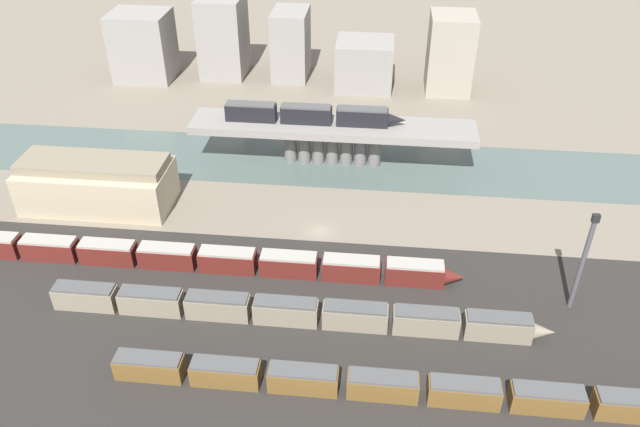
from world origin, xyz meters
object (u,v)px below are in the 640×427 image
object	(u,v)px
warehouse_building	(97,183)
train_yard_mid	(293,312)
train_yard_near	(432,390)
signal_tower	(583,262)
train_yard_far	(204,259)
train_on_bridge	(312,115)

from	to	relation	value
warehouse_building	train_yard_mid	bearing A→B (deg)	-34.09
train_yard_near	signal_tower	distance (m)	29.87
train_yard_mid	train_yard_far	xyz separation A→B (m)	(-16.00, 10.74, -0.03)
train_yard_mid	warehouse_building	bearing A→B (deg)	145.91
train_on_bridge	signal_tower	bearing A→B (deg)	-42.42
train_yard_far	signal_tower	distance (m)	57.48
warehouse_building	signal_tower	xyz separation A→B (m)	(81.24, -19.75, 4.09)
train_on_bridge	train_yard_near	xyz separation A→B (m)	(22.12, -59.43, -8.99)
warehouse_building	signal_tower	size ratio (longest dim) A/B	1.61
train_yard_mid	train_on_bridge	bearing A→B (deg)	93.17
train_yard_far	signal_tower	world-z (taller)	signal_tower
train_yard_far	warehouse_building	size ratio (longest dim) A/B	3.04
train_on_bridge	train_yard_mid	bearing A→B (deg)	-86.83
train_on_bridge	train_yard_far	bearing A→B (deg)	-110.06
warehouse_building	signal_tower	world-z (taller)	signal_tower
train_yard_far	signal_tower	size ratio (longest dim) A/B	4.89
train_yard_far	warehouse_building	bearing A→B (deg)	145.76
train_yard_near	train_yard_mid	world-z (taller)	train_yard_mid
signal_tower	warehouse_building	bearing A→B (deg)	166.34
train_yard_mid	warehouse_building	distance (m)	48.68
train_yard_near	train_yard_far	distance (m)	42.19
train_yard_near	warehouse_building	bearing A→B (deg)	146.65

